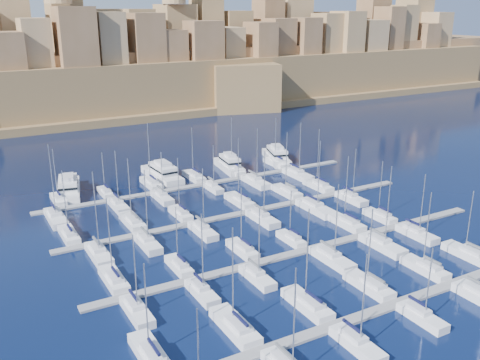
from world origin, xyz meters
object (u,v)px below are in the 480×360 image
sailboat_4 (425,268)px  motor_yacht_b (163,173)px  sailboat_0 (151,355)px  motor_yacht_d (277,156)px  motor_yacht_a (69,188)px  sailboat_2 (308,304)px  motor_yacht_c (229,164)px

sailboat_4 → motor_yacht_b: sailboat_4 is taller
sailboat_0 → motor_yacht_d: bearing=47.2°
sailboat_4 → motor_yacht_b: (-20.13, 70.19, 0.98)m
sailboat_0 → motor_yacht_a: bearing=85.9°
sailboat_4 → sailboat_2: bearing=179.0°
motor_yacht_a → motor_yacht_c: (43.17, -1.34, -0.00)m
sailboat_2 → motor_yacht_b: bearing=86.5°
motor_yacht_c → motor_yacht_d: same height
sailboat_2 → motor_yacht_c: size_ratio=1.13×
sailboat_4 → motor_yacht_a: size_ratio=0.84×
motor_yacht_b → motor_yacht_d: (35.27, -0.39, 0.00)m
sailboat_0 → motor_yacht_a: sailboat_0 is taller
motor_yacht_c → motor_yacht_a: bearing=178.2°
motor_yacht_a → motor_yacht_b: 24.10m
sailboat_2 → motor_yacht_d: sailboat_2 is taller
sailboat_2 → sailboat_4: size_ratio=1.11×
sailboat_0 → motor_yacht_a: 69.92m
motor_yacht_a → motor_yacht_b: same height
sailboat_2 → motor_yacht_c: (23.39, 68.37, 0.96)m
motor_yacht_c → motor_yacht_b: bearing=175.8°
motor_yacht_b → motor_yacht_d: bearing=-0.6°
sailboat_0 → motor_yacht_c: size_ratio=0.96×
motor_yacht_b → sailboat_2: bearing=-93.5°
motor_yacht_d → motor_yacht_b: bearing=179.4°
sailboat_4 → motor_yacht_d: sailboat_4 is taller
motor_yacht_a → motor_yacht_d: 59.37m
sailboat_2 → motor_yacht_c: bearing=71.1°
sailboat_4 → motor_yacht_b: 73.03m
sailboat_4 → motor_yacht_d: bearing=77.8°
sailboat_0 → sailboat_4: (49.24, -0.38, -0.00)m
motor_yacht_a → sailboat_0: bearing=-94.1°
motor_yacht_b → sailboat_4: bearing=-74.0°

